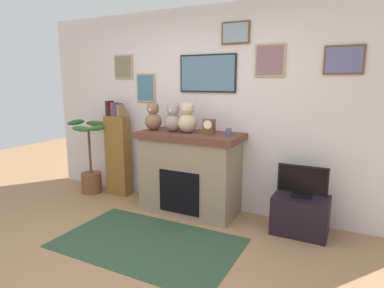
{
  "coord_description": "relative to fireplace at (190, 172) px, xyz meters",
  "views": [
    {
      "loc": [
        1.8,
        -1.93,
        1.68
      ],
      "look_at": [
        -0.04,
        1.65,
        0.9
      ],
      "focal_mm": 30.52,
      "sensor_mm": 36.0,
      "label": 1
    }
  ],
  "objects": [
    {
      "name": "ground_plane",
      "position": [
        0.07,
        -1.64,
        -0.53
      ],
      "size": [
        12.0,
        12.0,
        0.0
      ],
      "primitive_type": "plane",
      "color": "#A0764F"
    },
    {
      "name": "back_wall",
      "position": [
        0.07,
        0.36,
        0.78
      ],
      "size": [
        5.2,
        0.15,
        2.6
      ],
      "color": "silver",
      "rests_on": "ground_plane"
    },
    {
      "name": "fireplace",
      "position": [
        0.0,
        0.0,
        0.0
      ],
      "size": [
        1.32,
        0.65,
        1.04
      ],
      "color": "gray",
      "rests_on": "ground_plane"
    },
    {
      "name": "bookshelf",
      "position": [
        -1.26,
        0.1,
        0.11
      ],
      "size": [
        0.35,
        0.16,
        1.39
      ],
      "color": "brown",
      "rests_on": "ground_plane"
    },
    {
      "name": "potted_plant",
      "position": [
        -1.68,
        -0.03,
        -0.11
      ],
      "size": [
        0.57,
        0.45,
        1.11
      ],
      "color": "brown",
      "rests_on": "ground_plane"
    },
    {
      "name": "tv_stand",
      "position": [
        1.38,
        -0.0,
        -0.31
      ],
      "size": [
        0.59,
        0.4,
        0.43
      ],
      "primitive_type": "cube",
      "color": "black",
      "rests_on": "ground_plane"
    },
    {
      "name": "television",
      "position": [
        1.38,
        -0.01,
        0.07
      ],
      "size": [
        0.53,
        0.14,
        0.35
      ],
      "color": "black",
      "rests_on": "tv_stand"
    },
    {
      "name": "area_rug",
      "position": [
        0.0,
        -0.97,
        -0.52
      ],
      "size": [
        1.89,
        1.15,
        0.01
      ],
      "primitive_type": "cube",
      "color": "#2C4931",
      "rests_on": "ground_plane"
    },
    {
      "name": "candle_jar",
      "position": [
        0.52,
        -0.02,
        0.56
      ],
      "size": [
        0.07,
        0.07,
        0.09
      ],
      "primitive_type": "cylinder",
      "color": "#4C517A",
      "rests_on": "fireplace"
    },
    {
      "name": "mantel_clock",
      "position": [
        0.27,
        -0.02,
        0.61
      ],
      "size": [
        0.13,
        0.1,
        0.19
      ],
      "color": "brown",
      "rests_on": "fireplace"
    },
    {
      "name": "teddy_bear_cream",
      "position": [
        -0.54,
        -0.02,
        0.68
      ],
      "size": [
        0.22,
        0.22,
        0.36
      ],
      "color": "#856147",
      "rests_on": "fireplace"
    },
    {
      "name": "teddy_bear_grey",
      "position": [
        -0.23,
        -0.02,
        0.67
      ],
      "size": [
        0.22,
        0.22,
        0.35
      ],
      "color": "gray",
      "rests_on": "fireplace"
    },
    {
      "name": "teddy_bear_brown",
      "position": [
        -0.03,
        -0.02,
        0.69
      ],
      "size": [
        0.24,
        0.24,
        0.38
      ],
      "color": "#CCB38B",
      "rests_on": "fireplace"
    }
  ]
}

